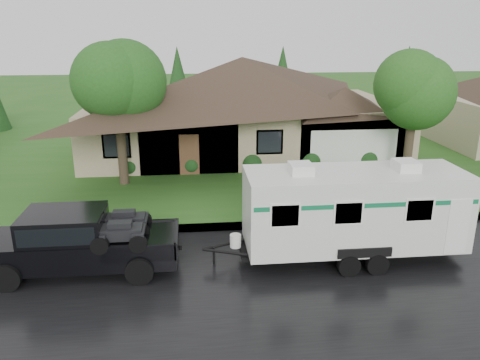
# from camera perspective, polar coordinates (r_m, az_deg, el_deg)

# --- Properties ---
(ground) EXTENTS (140.00, 140.00, 0.00)m
(ground) POSITION_cam_1_polar(r_m,az_deg,el_deg) (15.99, -1.54, -9.15)
(ground) COLOR #26571B
(ground) RESTS_ON ground
(road) EXTENTS (140.00, 8.00, 0.01)m
(road) POSITION_cam_1_polar(r_m,az_deg,el_deg) (14.24, -0.90, -12.76)
(road) COLOR black
(road) RESTS_ON ground
(curb) EXTENTS (140.00, 0.50, 0.15)m
(curb) POSITION_cam_1_polar(r_m,az_deg,el_deg) (17.99, -2.10, -5.70)
(curb) COLOR gray
(curb) RESTS_ON ground
(lawn) EXTENTS (140.00, 26.00, 0.15)m
(lawn) POSITION_cam_1_polar(r_m,az_deg,el_deg) (30.10, -3.77, 3.98)
(lawn) COLOR #26571B
(lawn) RESTS_ON ground
(house_main) EXTENTS (19.44, 10.80, 6.90)m
(house_main) POSITION_cam_1_polar(r_m,az_deg,el_deg) (28.49, 0.87, 10.42)
(house_main) COLOR tan
(house_main) RESTS_ON lawn
(tree_left_green) EXTENTS (4.12, 4.12, 6.82)m
(tree_left_green) POSITION_cam_1_polar(r_m,az_deg,el_deg) (22.43, -14.78, 11.19)
(tree_left_green) COLOR #382B1E
(tree_left_green) RESTS_ON lawn
(tree_right_green) EXTENTS (3.82, 3.82, 6.32)m
(tree_right_green) POSITION_cam_1_polar(r_m,az_deg,el_deg) (24.18, 20.56, 10.26)
(tree_right_green) COLOR #382B1E
(tree_right_green) RESTS_ON lawn
(shrub_row) EXTENTS (13.60, 1.00, 1.00)m
(shrub_row) POSITION_cam_1_polar(r_m,az_deg,el_deg) (24.61, 1.41, 2.25)
(shrub_row) COLOR #143814
(shrub_row) RESTS_ON lawn
(pickup_truck) EXTENTS (5.99, 2.28, 2.00)m
(pickup_truck) POSITION_cam_1_polar(r_m,az_deg,el_deg) (15.41, -19.42, -6.90)
(pickup_truck) COLOR black
(pickup_truck) RESTS_ON ground
(travel_trailer) EXTENTS (7.39, 2.60, 3.31)m
(travel_trailer) POSITION_cam_1_polar(r_m,az_deg,el_deg) (15.55, 13.69, -3.38)
(travel_trailer) COLOR silver
(travel_trailer) RESTS_ON ground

